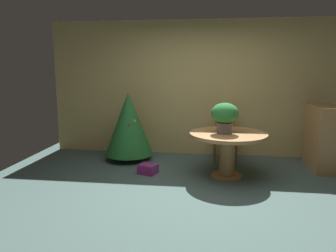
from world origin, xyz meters
TOP-DOWN VIEW (x-y plane):
  - ground_plane at (0.00, 0.00)m, footprint 6.60×6.60m
  - back_wall_panel at (0.00, 2.20)m, footprint 6.00×0.10m
  - round_dining_table at (0.43, 0.83)m, footprint 1.19×1.19m
  - flower_vase at (0.36, 0.80)m, footprint 0.42×0.42m
  - wooden_chair_far at (0.43, 1.77)m, footprint 0.41×0.46m
  - holiday_tree at (-1.34, 1.58)m, footprint 0.88×0.88m
  - gift_box_purple at (-0.84, 0.83)m, footprint 0.34×0.31m
  - wooden_cabinet at (2.04, 1.46)m, footprint 0.44×0.81m

SIDE VIEW (x-z plane):
  - ground_plane at x=0.00m, z-range 0.00..0.00m
  - gift_box_purple at x=-0.84m, z-range 0.00..0.15m
  - round_dining_table at x=0.43m, z-range 0.18..0.89m
  - wooden_chair_far at x=0.43m, z-range 0.06..1.02m
  - wooden_cabinet at x=2.04m, z-range 0.00..1.08m
  - holiday_tree at x=-1.34m, z-range 0.05..1.31m
  - flower_vase at x=0.36m, z-range 0.76..1.23m
  - back_wall_panel at x=0.00m, z-range 0.00..2.60m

